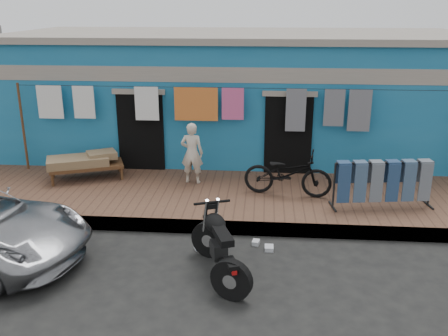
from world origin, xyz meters
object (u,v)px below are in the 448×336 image
Objects in this scene: bicycle at (288,168)px; motorcycle at (220,245)px; seated_person at (192,153)px; jeans_rack at (383,183)px; charpoy at (87,167)px.

motorcycle is at bearing 167.36° from bicycle.
bicycle is 3.22m from motorcycle.
motorcycle is (-1.16, -2.99, -0.29)m from bicycle.
seated_person is 2.18m from bicycle.
motorcycle is 3.91m from jeans_rack.
jeans_rack is (6.40, -1.14, 0.20)m from charpoy.
charpoy is at bearing 2.70° from seated_person.
motorcycle is at bearing 108.83° from seated_person.
motorcycle is 4.98m from charpoy.
charpoy is (-4.56, 0.66, -0.30)m from bicycle.
charpoy is (-3.40, 3.64, -0.01)m from motorcycle.
bicycle is at bearing 168.27° from seated_person.
seated_person reaches higher than bicycle.
bicycle is 1.91m from jeans_rack.
bicycle reaches higher than jeans_rack.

